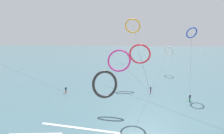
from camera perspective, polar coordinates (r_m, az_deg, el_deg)
sea_water at (r=121.04m, az=3.74°, el=3.83°), size 400.00×200.00×0.08m
surfer_emerald at (r=44.56m, az=25.41°, el=-9.71°), size 1.40×0.71×1.70m
surfer_coral at (r=47.60m, az=-15.72°, el=-7.67°), size 1.40×0.68×1.70m
surfer_violet at (r=47.35m, az=13.29°, el=-7.65°), size 1.40×0.64×1.70m
kite_cobalt at (r=52.04m, az=25.92°, el=10.61°), size 4.39×11.06×17.94m
kite_charcoal at (r=25.46m, az=-2.39°, el=-6.00°), size 22.66×4.13×10.60m
kite_magenta at (r=36.93m, az=2.47°, el=2.28°), size 11.28×9.50×12.65m
kite_crimson at (r=33.98m, az=9.65°, el=4.43°), size 6.43×11.77×14.16m
kite_ivory at (r=71.42m, az=19.10°, el=5.34°), size 12.41×27.20×11.28m
kite_amber at (r=57.74m, az=7.19°, el=14.03°), size 7.81×14.81×21.31m
wave_crest_mid at (r=31.34m, az=-25.10°, el=-20.44°), size 8.63×1.55×0.12m
wave_crest_far at (r=30.74m, az=-11.11°, el=-20.17°), size 14.44×2.32×0.12m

